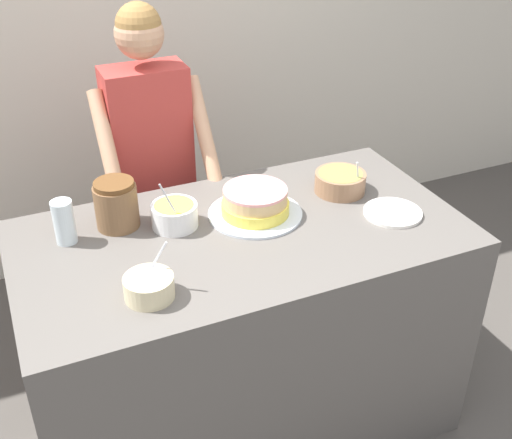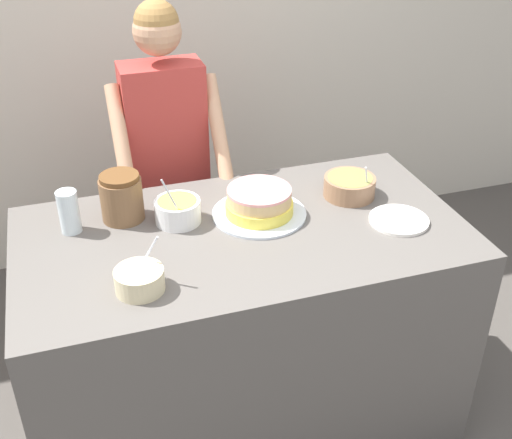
% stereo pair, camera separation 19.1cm
% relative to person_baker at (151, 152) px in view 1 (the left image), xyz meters
% --- Properties ---
extents(wall_back, '(10.00, 0.05, 2.60)m').
position_rel_person_baker_xyz_m(wall_back, '(0.14, 0.80, 0.34)').
color(wall_back, beige).
rests_on(wall_back, ground_plane).
extents(counter, '(1.54, 0.82, 0.91)m').
position_rel_person_baker_xyz_m(counter, '(0.14, -0.64, -0.51)').
color(counter, '#5B5651').
rests_on(counter, ground_plane).
extents(person_baker, '(0.44, 0.42, 1.56)m').
position_rel_person_baker_xyz_m(person_baker, '(0.00, 0.00, 0.00)').
color(person_baker, '#2D2D38').
rests_on(person_baker, ground_plane).
extents(cake, '(0.34, 0.34, 0.10)m').
position_rel_person_baker_xyz_m(cake, '(0.22, -0.56, -0.00)').
color(cake, silver).
rests_on(cake, counter).
extents(frosting_bowl_white, '(0.15, 0.15, 0.17)m').
position_rel_person_baker_xyz_m(frosting_bowl_white, '(-0.25, -0.86, -0.01)').
color(frosting_bowl_white, beige).
rests_on(frosting_bowl_white, counter).
extents(frosting_bowl_olive, '(0.19, 0.19, 0.15)m').
position_rel_person_baker_xyz_m(frosting_bowl_olive, '(0.59, -0.52, -0.01)').
color(frosting_bowl_olive, '#936B4C').
rests_on(frosting_bowl_olive, counter).
extents(frosting_bowl_yellow, '(0.16, 0.16, 0.20)m').
position_rel_person_baker_xyz_m(frosting_bowl_yellow, '(-0.06, -0.51, -0.00)').
color(frosting_bowl_yellow, white).
rests_on(frosting_bowl_yellow, counter).
extents(drinking_glass, '(0.07, 0.07, 0.15)m').
position_rel_person_baker_xyz_m(drinking_glass, '(-0.42, -0.46, 0.03)').
color(drinking_glass, silver).
rests_on(drinking_glass, counter).
extents(ceramic_plate, '(0.21, 0.21, 0.01)m').
position_rel_person_baker_xyz_m(ceramic_plate, '(0.68, -0.75, -0.04)').
color(ceramic_plate, white).
rests_on(ceramic_plate, counter).
extents(stoneware_jar, '(0.15, 0.15, 0.17)m').
position_rel_person_baker_xyz_m(stoneware_jar, '(-0.24, -0.43, 0.03)').
color(stoneware_jar, brown).
rests_on(stoneware_jar, counter).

